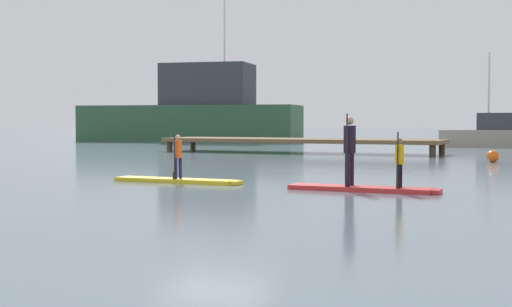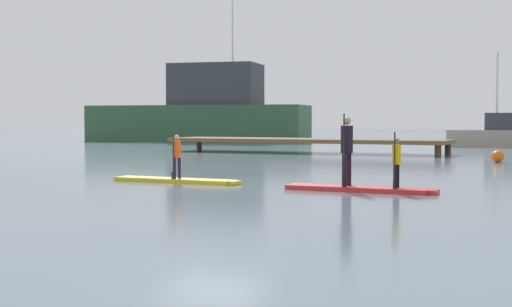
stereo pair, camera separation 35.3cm
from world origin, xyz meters
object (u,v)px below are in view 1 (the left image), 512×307
object	(u,v)px
paddleboard_near	(178,180)
fishing_boat_green_midground	(498,135)
paddleboard_far	(363,189)
fishing_boat_white_large	(195,113)
mooring_buoy_mid	(493,156)
paddler_adult	(350,146)
paddler_child_solo	(178,154)
paddler_child_front	(399,160)

from	to	relation	value
paddleboard_near	fishing_boat_green_midground	world-z (taller)	fishing_boat_green_midground
paddleboard_far	fishing_boat_white_large	size ratio (longest dim) A/B	0.20
fishing_boat_green_midground	mooring_buoy_mid	xyz separation A→B (m)	(1.25, -16.17, -0.49)
paddler_adult	mooring_buoy_mid	world-z (taller)	paddler_adult
paddleboard_far	paddler_adult	size ratio (longest dim) A/B	2.09
paddler_child_solo	paddler_adult	world-z (taller)	paddler_adult
paddler_adult	fishing_boat_white_large	xyz separation A→B (m)	(-20.73, 31.41, 1.08)
paddler_child_front	mooring_buoy_mid	size ratio (longest dim) A/B	2.68
paddler_adult	fishing_boat_green_midground	bearing A→B (deg)	88.74
paddleboard_near	fishing_boat_white_large	world-z (taller)	fishing_boat_white_large
paddler_child_front	mooring_buoy_mid	bearing A→B (deg)	86.53
paddleboard_far	paddler_adult	xyz separation A→B (m)	(-0.31, -0.00, 0.93)
paddler_child_solo	fishing_boat_white_large	xyz separation A→B (m)	(-16.20, 31.12, 1.34)
paddler_child_solo	fishing_boat_white_large	distance (m)	35.11
paddler_child_front	fishing_boat_green_midground	world-z (taller)	fishing_boat_green_midground
paddleboard_near	paddleboard_far	world-z (taller)	same
paddleboard_near	mooring_buoy_mid	bearing A→B (deg)	62.45
paddler_adult	paddler_child_front	bearing A→B (deg)	-0.78
paddler_child_front	fishing_boat_white_large	bearing A→B (deg)	124.81
paddler_child_solo	paddleboard_far	xyz separation A→B (m)	(4.84, -0.29, -0.67)
paddler_child_front	paddleboard_far	bearing A→B (deg)	178.60
paddleboard_near	fishing_boat_white_large	xyz separation A→B (m)	(-16.19, 31.11, 2.01)
paddler_child_solo	mooring_buoy_mid	distance (m)	13.90
paddler_child_front	fishing_boat_green_midground	xyz separation A→B (m)	(-0.48, 28.80, 0.01)
paddleboard_near	paddler_adult	bearing A→B (deg)	-3.82
paddleboard_near	fishing_boat_green_midground	xyz separation A→B (m)	(5.17, 28.48, 0.66)
paddler_child_front	fishing_boat_white_large	size ratio (longest dim) A/B	0.07
fishing_boat_white_large	paddler_child_front	bearing A→B (deg)	-55.19
paddler_child_solo	fishing_boat_white_large	world-z (taller)	fishing_boat_white_large
paddleboard_far	mooring_buoy_mid	world-z (taller)	mooring_buoy_mid
paddler_adult	fishing_boat_green_midground	size ratio (longest dim) A/B	0.24
paddler_child_solo	fishing_boat_green_midground	bearing A→B (deg)	79.73
fishing_boat_green_midground	mooring_buoy_mid	distance (m)	16.23
paddleboard_far	paddler_child_front	bearing A→B (deg)	-1.40
fishing_boat_white_large	mooring_buoy_mid	xyz separation A→B (m)	(22.61, -18.80, -1.83)
paddleboard_far	fishing_boat_green_midground	bearing A→B (deg)	89.36
paddler_child_solo	mooring_buoy_mid	bearing A→B (deg)	62.50
paddleboard_near	paddleboard_far	distance (m)	4.86
paddler_child_solo	paddler_adult	size ratio (longest dim) A/B	0.70
paddler_child_solo	paddler_adult	xyz separation A→B (m)	(4.53, -0.29, 0.27)
mooring_buoy_mid	paddler_adult	bearing A→B (deg)	-98.49
paddleboard_far	fishing_boat_green_midground	size ratio (longest dim) A/B	0.50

